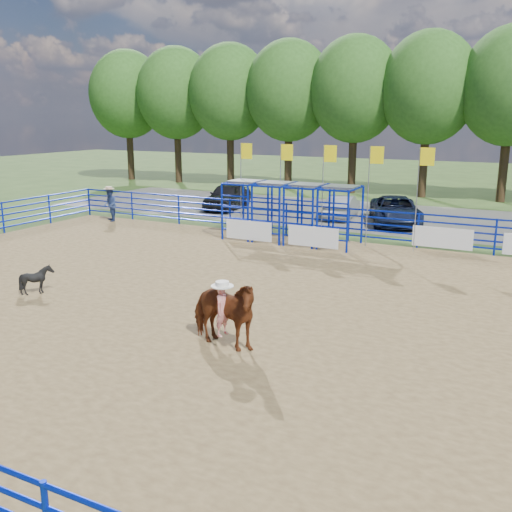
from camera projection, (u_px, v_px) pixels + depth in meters
name	position (u px, v px, depth m)	size (l,w,h in m)	color
ground	(240.00, 307.00, 16.56)	(120.00, 120.00, 0.00)	#405D25
arena_dirt	(240.00, 306.00, 16.56)	(30.00, 20.00, 0.02)	olive
gravel_strip	(388.00, 217.00, 31.27)	(40.00, 10.00, 0.01)	gray
horse_and_rider	(223.00, 311.00, 13.38)	(2.17, 1.21, 2.25)	brown
calf	(37.00, 280.00, 17.60)	(0.74, 0.83, 0.91)	black
spectator_cowboy	(110.00, 204.00, 29.72)	(1.07, 1.05, 1.80)	navy
car_a	(228.00, 196.00, 33.87)	(1.80, 4.48, 1.53)	black
car_b	(342.00, 207.00, 30.81)	(1.32, 3.77, 1.24)	gray
car_c	(395.00, 210.00, 29.06)	(2.32, 5.03, 1.40)	#161E38
perimeter_fence	(240.00, 282.00, 16.38)	(30.10, 20.10, 1.50)	#0820BA
chute_assembly	(299.00, 214.00, 24.75)	(19.32, 2.41, 4.20)	#0820BA
treeline	(429.00, 82.00, 37.26)	(56.40, 6.40, 11.24)	#3F2B19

